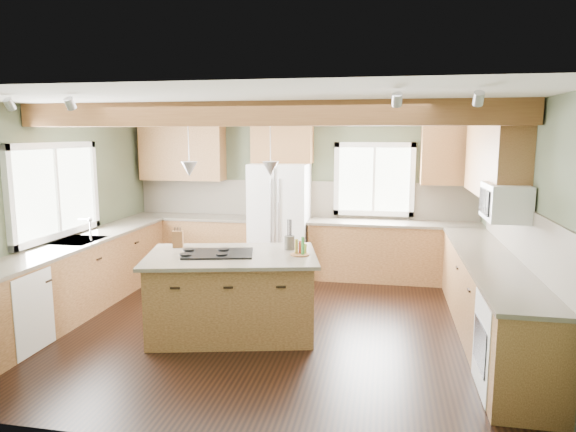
# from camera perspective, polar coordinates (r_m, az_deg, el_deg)

# --- Properties ---
(floor) EXTENTS (5.60, 5.60, 0.00)m
(floor) POSITION_cam_1_polar(r_m,az_deg,el_deg) (6.31, -2.15, -11.87)
(floor) COLOR black
(floor) RESTS_ON ground
(ceiling) EXTENTS (5.60, 5.60, 0.00)m
(ceiling) POSITION_cam_1_polar(r_m,az_deg,el_deg) (5.90, -2.30, 12.42)
(ceiling) COLOR silver
(ceiling) RESTS_ON wall_back
(wall_back) EXTENTS (5.60, 0.00, 5.60)m
(wall_back) POSITION_cam_1_polar(r_m,az_deg,el_deg) (8.40, 1.62, 2.55)
(wall_back) COLOR #414732
(wall_back) RESTS_ON ground
(wall_left) EXTENTS (0.00, 5.00, 5.00)m
(wall_left) POSITION_cam_1_polar(r_m,az_deg,el_deg) (7.14, -24.69, 0.55)
(wall_left) COLOR #414732
(wall_left) RESTS_ON ground
(wall_right) EXTENTS (0.00, 5.00, 5.00)m
(wall_right) POSITION_cam_1_polar(r_m,az_deg,el_deg) (6.00, 24.81, -0.93)
(wall_right) COLOR #414732
(wall_right) RESTS_ON ground
(ceiling_beam) EXTENTS (5.55, 0.26, 0.26)m
(ceiling_beam) POSITION_cam_1_polar(r_m,az_deg,el_deg) (5.57, -3.08, 11.27)
(ceiling_beam) COLOR brown
(ceiling_beam) RESTS_ON ceiling
(soffit_trim) EXTENTS (5.55, 0.20, 0.10)m
(soffit_trim) POSITION_cam_1_polar(r_m,az_deg,el_deg) (8.25, 1.55, 11.05)
(soffit_trim) COLOR brown
(soffit_trim) RESTS_ON ceiling
(backsplash_back) EXTENTS (5.58, 0.03, 0.58)m
(backsplash_back) POSITION_cam_1_polar(r_m,az_deg,el_deg) (8.40, 1.60, 1.93)
(backsplash_back) COLOR brown
(backsplash_back) RESTS_ON wall_back
(backsplash_right) EXTENTS (0.03, 3.70, 0.58)m
(backsplash_right) POSITION_cam_1_polar(r_m,az_deg,el_deg) (6.06, 24.51, -1.68)
(backsplash_right) COLOR brown
(backsplash_right) RESTS_ON wall_right
(base_cab_back_left) EXTENTS (2.02, 0.60, 0.88)m
(base_cab_back_left) POSITION_cam_1_polar(r_m,az_deg,el_deg) (8.72, -10.43, -3.08)
(base_cab_back_left) COLOR brown
(base_cab_back_left) RESTS_ON floor
(counter_back_left) EXTENTS (2.06, 0.64, 0.04)m
(counter_back_left) POSITION_cam_1_polar(r_m,az_deg,el_deg) (8.64, -10.52, -0.10)
(counter_back_left) COLOR brown
(counter_back_left) RESTS_ON base_cab_back_left
(base_cab_back_right) EXTENTS (2.62, 0.60, 0.88)m
(base_cab_back_right) POSITION_cam_1_polar(r_m,az_deg,el_deg) (8.15, 11.68, -3.99)
(base_cab_back_right) COLOR brown
(base_cab_back_right) RESTS_ON floor
(counter_back_right) EXTENTS (2.66, 0.64, 0.04)m
(counter_back_right) POSITION_cam_1_polar(r_m,az_deg,el_deg) (8.06, 11.78, -0.80)
(counter_back_right) COLOR brown
(counter_back_right) RESTS_ON base_cab_back_right
(base_cab_left) EXTENTS (0.60, 3.70, 0.88)m
(base_cab_left) POSITION_cam_1_polar(r_m,az_deg,el_deg) (7.18, -22.04, -6.25)
(base_cab_left) COLOR brown
(base_cab_left) RESTS_ON floor
(counter_left) EXTENTS (0.64, 3.74, 0.04)m
(counter_left) POSITION_cam_1_polar(r_m,az_deg,el_deg) (7.08, -22.26, -2.65)
(counter_left) COLOR brown
(counter_left) RESTS_ON base_cab_left
(base_cab_right) EXTENTS (0.60, 3.70, 0.88)m
(base_cab_right) POSITION_cam_1_polar(r_m,az_deg,el_deg) (6.18, 21.44, -8.65)
(base_cab_right) COLOR brown
(base_cab_right) RESTS_ON floor
(counter_right) EXTENTS (0.64, 3.74, 0.04)m
(counter_right) POSITION_cam_1_polar(r_m,az_deg,el_deg) (6.06, 21.69, -4.50)
(counter_right) COLOR brown
(counter_right) RESTS_ON base_cab_right
(upper_cab_back_left) EXTENTS (1.40, 0.35, 0.90)m
(upper_cab_back_left) POSITION_cam_1_polar(r_m,az_deg,el_deg) (8.73, -11.65, 6.89)
(upper_cab_back_left) COLOR brown
(upper_cab_back_left) RESTS_ON wall_back
(upper_cab_over_fridge) EXTENTS (0.96, 0.35, 0.70)m
(upper_cab_over_fridge) POSITION_cam_1_polar(r_m,az_deg,el_deg) (8.23, -0.63, 8.35)
(upper_cab_over_fridge) COLOR brown
(upper_cab_over_fridge) RESTS_ON wall_back
(upper_cab_right) EXTENTS (0.35, 2.20, 0.90)m
(upper_cab_right) POSITION_cam_1_polar(r_m,az_deg,el_deg) (6.77, 21.93, 5.84)
(upper_cab_right) COLOR brown
(upper_cab_right) RESTS_ON wall_right
(upper_cab_back_corner) EXTENTS (0.90, 0.35, 0.90)m
(upper_cab_back_corner) POSITION_cam_1_polar(r_m,az_deg,el_deg) (8.13, 17.76, 6.50)
(upper_cab_back_corner) COLOR brown
(upper_cab_back_corner) RESTS_ON wall_back
(window_left) EXTENTS (0.04, 1.60, 1.05)m
(window_left) POSITION_cam_1_polar(r_m,az_deg,el_deg) (7.14, -24.47, 2.59)
(window_left) COLOR white
(window_left) RESTS_ON wall_left
(window_back) EXTENTS (1.10, 0.04, 1.00)m
(window_back) POSITION_cam_1_polar(r_m,az_deg,el_deg) (8.25, 9.53, 4.05)
(window_back) COLOR white
(window_back) RESTS_ON wall_back
(sink) EXTENTS (0.50, 0.65, 0.03)m
(sink) POSITION_cam_1_polar(r_m,az_deg,el_deg) (7.07, -22.27, -2.61)
(sink) COLOR #262628
(sink) RESTS_ON counter_left
(faucet) EXTENTS (0.02, 0.02, 0.28)m
(faucet) POSITION_cam_1_polar(r_m,az_deg,el_deg) (6.95, -21.09, -1.52)
(faucet) COLOR #B2B2B7
(faucet) RESTS_ON sink
(dishwasher) EXTENTS (0.60, 0.60, 0.84)m
(dishwasher) POSITION_cam_1_polar(r_m,az_deg,el_deg) (6.17, -28.55, -9.26)
(dishwasher) COLOR white
(dishwasher) RESTS_ON floor
(oven) EXTENTS (0.60, 0.72, 0.84)m
(oven) POSITION_cam_1_polar(r_m,az_deg,el_deg) (4.98, 24.08, -13.24)
(oven) COLOR white
(oven) RESTS_ON floor
(microwave) EXTENTS (0.40, 0.70, 0.38)m
(microwave) POSITION_cam_1_polar(r_m,az_deg,el_deg) (5.87, 23.01, 1.45)
(microwave) COLOR white
(microwave) RESTS_ON wall_right
(pendant_left) EXTENTS (0.18, 0.18, 0.16)m
(pendant_left) POSITION_cam_1_polar(r_m,az_deg,el_deg) (5.73, -10.91, 5.16)
(pendant_left) COLOR #B2B2B7
(pendant_left) RESTS_ON ceiling
(pendant_right) EXTENTS (0.18, 0.18, 0.16)m
(pendant_right) POSITION_cam_1_polar(r_m,az_deg,el_deg) (5.66, -1.96, 5.27)
(pendant_right) COLOR #B2B2B7
(pendant_right) RESTS_ON ceiling
(refrigerator) EXTENTS (0.90, 0.74, 1.80)m
(refrigerator) POSITION_cam_1_polar(r_m,az_deg,el_deg) (8.14, -0.90, -0.50)
(refrigerator) COLOR white
(refrigerator) RESTS_ON floor
(island) EXTENTS (1.97, 1.46, 0.88)m
(island) POSITION_cam_1_polar(r_m,az_deg,el_deg) (5.95, -6.21, -8.75)
(island) COLOR brown
(island) RESTS_ON floor
(island_top) EXTENTS (2.12, 1.60, 0.04)m
(island_top) POSITION_cam_1_polar(r_m,az_deg,el_deg) (5.82, -6.29, -4.43)
(island_top) COLOR brown
(island_top) RESTS_ON island
(cooktop) EXTENTS (0.87, 0.67, 0.02)m
(cooktop) POSITION_cam_1_polar(r_m,az_deg,el_deg) (5.83, -7.75, -4.15)
(cooktop) COLOR black
(cooktop) RESTS_ON island_top
(knife_block) EXTENTS (0.14, 0.12, 0.20)m
(knife_block) POSITION_cam_1_polar(r_m,az_deg,el_deg) (6.25, -12.13, -2.53)
(knife_block) COLOR brown
(knife_block) RESTS_ON island_top
(utensil_crock) EXTENTS (0.16, 0.16, 0.16)m
(utensil_crock) POSITION_cam_1_polar(r_m,az_deg,el_deg) (6.01, 0.17, -2.97)
(utensil_crock) COLOR #38312D
(utensil_crock) RESTS_ON island_top
(bottle_tray) EXTENTS (0.28, 0.28, 0.20)m
(bottle_tray) POSITION_cam_1_polar(r_m,az_deg,el_deg) (5.73, 1.33, -3.39)
(bottle_tray) COLOR brown
(bottle_tray) RESTS_ON island_top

